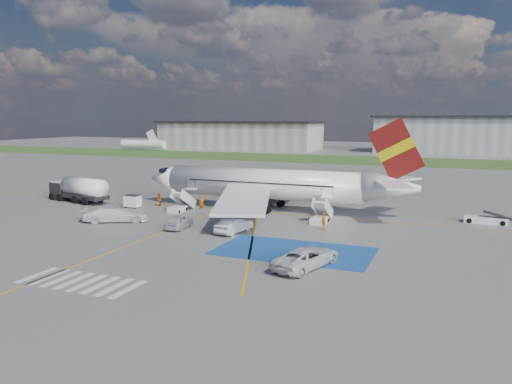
{
  "coord_description": "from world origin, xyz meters",
  "views": [
    {
      "loc": [
        23.3,
        -45.56,
        11.9
      ],
      "look_at": [
        2.11,
        6.31,
        3.5
      ],
      "focal_mm": 35.0,
      "sensor_mm": 36.0,
      "label": 1
    }
  ],
  "objects_px": {
    "car_silver_a": "(179,222)",
    "fuel_tanker": "(79,192)",
    "airliner": "(274,184)",
    "van_white_a": "(307,254)",
    "belt_loader": "(486,220)",
    "car_silver_b": "(234,225)",
    "van_white_b": "(116,212)",
    "gpu_cart": "(132,202)"
  },
  "relations": [
    {
      "from": "car_silver_a",
      "to": "fuel_tanker",
      "type": "bearing_deg",
      "value": -28.55
    },
    {
      "from": "airliner",
      "to": "van_white_a",
      "type": "xyz_separation_m",
      "value": [
        10.92,
        -22.18,
        -2.34
      ]
    },
    {
      "from": "van_white_a",
      "to": "car_silver_a",
      "type": "bearing_deg",
      "value": -11.19
    },
    {
      "from": "fuel_tanker",
      "to": "van_white_a",
      "type": "distance_m",
      "value": 42.7
    },
    {
      "from": "fuel_tanker",
      "to": "belt_loader",
      "type": "height_order",
      "value": "fuel_tanker"
    },
    {
      "from": "car_silver_b",
      "to": "van_white_b",
      "type": "height_order",
      "value": "van_white_b"
    },
    {
      "from": "fuel_tanker",
      "to": "car_silver_b",
      "type": "bearing_deg",
      "value": -5.2
    },
    {
      "from": "gpu_cart",
      "to": "van_white_b",
      "type": "height_order",
      "value": "van_white_b"
    },
    {
      "from": "car_silver_b",
      "to": "van_white_a",
      "type": "height_order",
      "value": "van_white_a"
    },
    {
      "from": "fuel_tanker",
      "to": "car_silver_b",
      "type": "distance_m",
      "value": 29.81
    },
    {
      "from": "car_silver_a",
      "to": "van_white_a",
      "type": "bearing_deg",
      "value": 148.24
    },
    {
      "from": "airliner",
      "to": "car_silver_a",
      "type": "xyz_separation_m",
      "value": [
        -5.85,
        -13.84,
        -2.64
      ]
    },
    {
      "from": "van_white_a",
      "to": "belt_loader",
      "type": "bearing_deg",
      "value": -105.46
    },
    {
      "from": "fuel_tanker",
      "to": "van_white_b",
      "type": "bearing_deg",
      "value": -21.84
    },
    {
      "from": "fuel_tanker",
      "to": "van_white_a",
      "type": "relative_size",
      "value": 1.89
    },
    {
      "from": "gpu_cart",
      "to": "belt_loader",
      "type": "relative_size",
      "value": 0.42
    },
    {
      "from": "gpu_cart",
      "to": "car_silver_a",
      "type": "height_order",
      "value": "gpu_cart"
    },
    {
      "from": "van_white_a",
      "to": "car_silver_b",
      "type": "bearing_deg",
      "value": -24.65
    },
    {
      "from": "belt_loader",
      "to": "van_white_a",
      "type": "distance_m",
      "value": 27.65
    },
    {
      "from": "van_white_a",
      "to": "fuel_tanker",
      "type": "bearing_deg",
      "value": -9.39
    },
    {
      "from": "gpu_cart",
      "to": "car_silver_a",
      "type": "relative_size",
      "value": 0.47
    },
    {
      "from": "car_silver_a",
      "to": "van_white_b",
      "type": "relative_size",
      "value": 0.79
    },
    {
      "from": "airliner",
      "to": "car_silver_a",
      "type": "distance_m",
      "value": 15.25
    },
    {
      "from": "gpu_cart",
      "to": "car_silver_b",
      "type": "bearing_deg",
      "value": -24.63
    },
    {
      "from": "gpu_cart",
      "to": "van_white_a",
      "type": "bearing_deg",
      "value": -31.11
    },
    {
      "from": "airliner",
      "to": "van_white_a",
      "type": "relative_size",
      "value": 6.58
    },
    {
      "from": "car_silver_a",
      "to": "car_silver_b",
      "type": "xyz_separation_m",
      "value": [
        6.35,
        0.37,
        0.06
      ]
    },
    {
      "from": "car_silver_a",
      "to": "car_silver_b",
      "type": "distance_m",
      "value": 6.36
    },
    {
      "from": "belt_loader",
      "to": "van_white_b",
      "type": "relative_size",
      "value": 0.89
    },
    {
      "from": "belt_loader",
      "to": "car_silver_b",
      "type": "bearing_deg",
      "value": -145.86
    },
    {
      "from": "belt_loader",
      "to": "car_silver_b",
      "type": "relative_size",
      "value": 1.01
    },
    {
      "from": "car_silver_a",
      "to": "van_white_b",
      "type": "xyz_separation_m",
      "value": [
        -8.56,
        0.24,
        0.34
      ]
    },
    {
      "from": "airliner",
      "to": "gpu_cart",
      "type": "relative_size",
      "value": 17.6
    },
    {
      "from": "gpu_cart",
      "to": "belt_loader",
      "type": "height_order",
      "value": "gpu_cart"
    },
    {
      "from": "airliner",
      "to": "car_silver_a",
      "type": "height_order",
      "value": "airliner"
    },
    {
      "from": "gpu_cart",
      "to": "van_white_a",
      "type": "relative_size",
      "value": 0.37
    },
    {
      "from": "airliner",
      "to": "belt_loader",
      "type": "xyz_separation_m",
      "value": [
        25.04,
        1.59,
        -3.03
      ]
    },
    {
      "from": "fuel_tanker",
      "to": "van_white_a",
      "type": "xyz_separation_m",
      "value": [
        38.8,
        -17.81,
        -0.42
      ]
    },
    {
      "from": "airliner",
      "to": "gpu_cart",
      "type": "bearing_deg",
      "value": -163.73
    },
    {
      "from": "airliner",
      "to": "van_white_b",
      "type": "height_order",
      "value": "airliner"
    },
    {
      "from": "fuel_tanker",
      "to": "van_white_b",
      "type": "height_order",
      "value": "fuel_tanker"
    },
    {
      "from": "belt_loader",
      "to": "van_white_b",
      "type": "bearing_deg",
      "value": -156.32
    }
  ]
}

